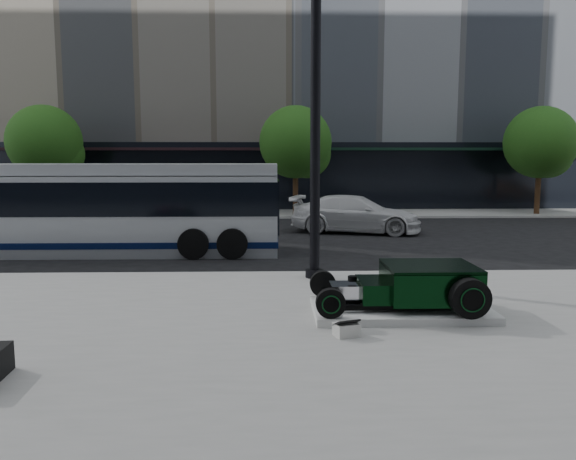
{
  "coord_description": "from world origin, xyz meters",
  "views": [
    {
      "loc": [
        -0.24,
        -16.67,
        3.14
      ],
      "look_at": [
        0.19,
        -1.76,
        1.2
      ],
      "focal_mm": 35.0,
      "sensor_mm": 36.0,
      "label": 1
    }
  ],
  "objects_px": {
    "transit_bus": "(95,208)",
    "white_sedan": "(356,214)",
    "lamppost": "(315,123)",
    "hot_rod": "(418,284)"
  },
  "relations": [
    {
      "from": "transit_bus",
      "to": "hot_rod",
      "type": "bearing_deg",
      "value": -42.51
    },
    {
      "from": "hot_rod",
      "to": "white_sedan",
      "type": "xyz_separation_m",
      "value": [
        0.67,
        12.69,
        0.08
      ]
    },
    {
      "from": "hot_rod",
      "to": "lamppost",
      "type": "relative_size",
      "value": 0.39
    },
    {
      "from": "hot_rod",
      "to": "transit_bus",
      "type": "distance_m",
      "value": 11.76
    },
    {
      "from": "lamppost",
      "to": "white_sedan",
      "type": "distance_m",
      "value": 10.15
    },
    {
      "from": "transit_bus",
      "to": "white_sedan",
      "type": "distance_m",
      "value": 10.49
    },
    {
      "from": "transit_bus",
      "to": "white_sedan",
      "type": "bearing_deg",
      "value": 27.11
    },
    {
      "from": "lamppost",
      "to": "transit_bus",
      "type": "xyz_separation_m",
      "value": [
        -6.89,
        4.56,
        -2.48
      ]
    },
    {
      "from": "white_sedan",
      "to": "lamppost",
      "type": "bearing_deg",
      "value": -179.83
    },
    {
      "from": "hot_rod",
      "to": "transit_bus",
      "type": "height_order",
      "value": "transit_bus"
    }
  ]
}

